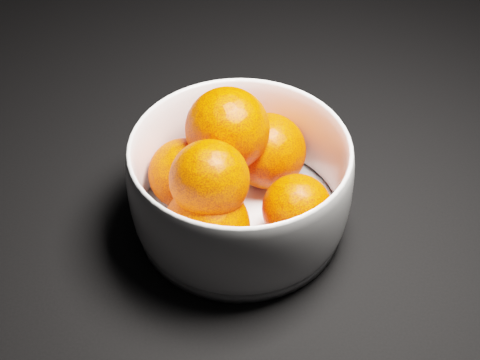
{
  "coord_description": "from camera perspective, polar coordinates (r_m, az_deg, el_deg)",
  "views": [
    {
      "loc": [
        -0.25,
        -0.4,
        0.44
      ],
      "look_at": [
        -0.25,
        0.0,
        0.05
      ],
      "focal_mm": 50.0,
      "sensor_mm": 36.0,
      "label": 1
    }
  ],
  "objects": [
    {
      "name": "bowl",
      "position": [
        0.57,
        0.0,
        -0.34
      ],
      "size": [
        0.19,
        0.19,
        0.09
      ],
      "rotation": [
        0.0,
        0.0,
        -0.01
      ],
      "color": "white",
      "rests_on": "ground"
    },
    {
      "name": "orange_pile",
      "position": [
        0.56,
        -0.79,
        0.52
      ],
      "size": [
        0.16,
        0.16,
        0.11
      ],
      "color": "#FF3700",
      "rests_on": "bowl"
    }
  ]
}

